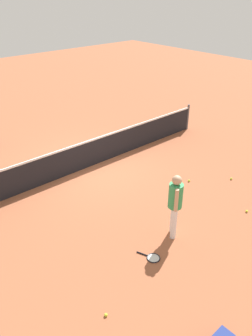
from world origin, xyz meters
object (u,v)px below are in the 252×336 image
at_px(player_near_side, 175,201).
at_px(tennis_racket_near_player, 152,258).
at_px(tennis_ball_baseline, 231,179).
at_px(tennis_ball_near_player, 247,211).
at_px(tennis_ball_stray_left, 189,181).
at_px(tennis_ball_by_net, 106,315).

relative_size(player_near_side, tennis_racket_near_player, 2.81).
relative_size(tennis_racket_near_player, tennis_ball_baseline, 9.17).
xyz_separation_m(player_near_side, tennis_ball_near_player, (2.23, -0.72, -0.98)).
distance_m(player_near_side, tennis_ball_near_player, 2.54).
relative_size(tennis_ball_baseline, tennis_ball_stray_left, 1.00).
xyz_separation_m(player_near_side, tennis_ball_baseline, (3.41, 0.55, -0.98)).
bearing_deg(tennis_racket_near_player, tennis_ball_stray_left, 26.33).
distance_m(tennis_racket_near_player, tennis_ball_baseline, 4.44).
height_order(tennis_ball_baseline, tennis_ball_stray_left, same).
height_order(player_near_side, tennis_ball_stray_left, player_near_side).
xyz_separation_m(tennis_racket_near_player, tennis_ball_near_player, (3.19, -0.47, 0.02)).
relative_size(player_near_side, tennis_ball_stray_left, 25.76).
height_order(player_near_side, tennis_ball_by_net, player_near_side).
distance_m(player_near_side, tennis_ball_by_net, 2.97).
relative_size(tennis_ball_near_player, tennis_ball_by_net, 1.00).
distance_m(tennis_ball_near_player, tennis_ball_baseline, 1.73).
distance_m(tennis_ball_by_net, tennis_ball_baseline, 6.25).
distance_m(player_near_side, tennis_ball_stray_left, 2.84).
bearing_deg(tennis_ball_stray_left, tennis_racket_near_player, -153.67).
xyz_separation_m(tennis_ball_near_player, tennis_ball_by_net, (-4.93, -0.03, 0.00)).
height_order(tennis_racket_near_player, tennis_ball_stray_left, tennis_ball_stray_left).
bearing_deg(tennis_ball_stray_left, tennis_ball_baseline, -35.81).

